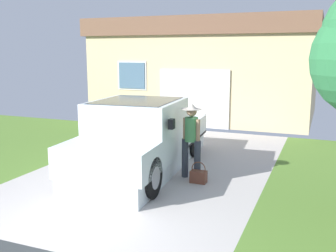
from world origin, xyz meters
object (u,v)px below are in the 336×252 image
(handbag, at_px, (198,176))
(house_with_garage, at_px, (211,68))
(pickup_truck, at_px, (139,140))
(person_with_hat, at_px, (191,136))
(wheeled_trash_bin, at_px, (110,116))

(handbag, relative_size, house_with_garage, 0.05)
(pickup_truck, xyz_separation_m, person_with_hat, (1.26, 0.02, 0.20))
(pickup_truck, distance_m, wheeled_trash_bin, 4.87)
(pickup_truck, height_order, handbag, pickup_truck)
(handbag, height_order, wheeled_trash_bin, wheeled_trash_bin)
(handbag, xyz_separation_m, house_with_garage, (-2.35, 9.16, 1.90))
(person_with_hat, distance_m, handbag, 0.87)
(pickup_truck, xyz_separation_m, house_with_garage, (-0.84, 8.94, 1.30))
(pickup_truck, distance_m, house_with_garage, 9.07)
(person_with_hat, height_order, house_with_garage, house_with_garage)
(pickup_truck, relative_size, handbag, 11.42)
(handbag, height_order, house_with_garage, house_with_garage)
(handbag, distance_m, wheeled_trash_bin, 6.08)
(pickup_truck, distance_m, handbag, 1.64)
(pickup_truck, height_order, person_with_hat, pickup_truck)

